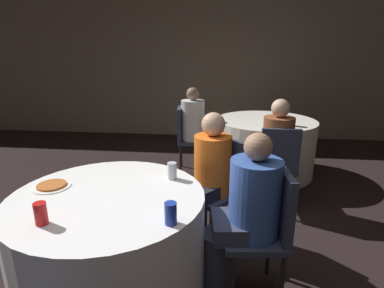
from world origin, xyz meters
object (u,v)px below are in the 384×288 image
object	(u,v)px
pizza_plate_near	(52,186)
chair_far_south	(278,161)
soda_can_blue	(171,213)
table_far	(264,146)
chair_far_west	(186,133)
table_near	(112,245)
soda_can_red	(41,214)
soda_can_silver	(172,171)
person_floral_shirt	(275,152)
chair_near_east	(267,222)
bottle_far	(283,115)
chair_near_northeast	(220,180)
person_blue_shirt	(242,217)
person_white_shirt	(198,131)
person_orange_shirt	(206,182)

from	to	relation	value
pizza_plate_near	chair_far_south	bearing A→B (deg)	35.86
chair_far_south	soda_can_blue	bearing A→B (deg)	-117.14
table_far	chair_far_west	size ratio (longest dim) A/B	1.48
table_near	soda_can_red	distance (m)	0.61
pizza_plate_near	table_far	bearing A→B (deg)	53.57
table_far	soda_can_silver	bearing A→B (deg)	-113.75
chair_far_south	person_floral_shirt	xyz separation A→B (m)	(0.00, 0.17, 0.04)
table_near	soda_can_silver	xyz separation A→B (m)	(0.37, 0.30, 0.44)
soda_can_blue	chair_near_east	bearing A→B (deg)	35.45
chair_near_east	bottle_far	bearing A→B (deg)	-18.46
chair_near_northeast	table_far	bearing A→B (deg)	-66.78
table_near	person_blue_shirt	world-z (taller)	person_blue_shirt
table_near	soda_can_silver	size ratio (longest dim) A/B	10.21
person_floral_shirt	soda_can_silver	size ratio (longest dim) A/B	9.65
chair_far_west	soda_can_red	distance (m)	2.71
table_far	soda_can_blue	xyz separation A→B (m)	(-0.83, -2.69, 0.44)
chair_far_south	person_white_shirt	size ratio (longest dim) A/B	0.77
chair_far_south	person_orange_shirt	size ratio (longest dim) A/B	0.78
chair_far_south	chair_far_west	distance (m)	1.46
chair_far_south	soda_can_red	xyz separation A→B (m)	(-1.51, -1.68, 0.26)
chair_near_east	person_blue_shirt	xyz separation A→B (m)	(-0.16, -0.02, 0.04)
chair_near_northeast	soda_can_blue	world-z (taller)	chair_near_northeast
chair_far_west	soda_can_silver	size ratio (longest dim) A/B	7.48
pizza_plate_near	soda_can_red	size ratio (longest dim) A/B	2.07
table_far	soda_can_blue	bearing A→B (deg)	-107.19
table_far	chair_near_northeast	xyz separation A→B (m)	(-0.59, -1.65, 0.18)
table_far	chair_far_south	xyz separation A→B (m)	(-0.00, -1.09, 0.18)
chair_near_east	person_orange_shirt	world-z (taller)	person_orange_shirt
table_near	person_orange_shirt	bearing A→B (deg)	47.07
chair_near_east	chair_far_south	bearing A→B (deg)	-18.76
person_white_shirt	person_blue_shirt	size ratio (longest dim) A/B	1.02
person_blue_shirt	chair_near_northeast	bearing A→B (deg)	7.12
chair_near_northeast	bottle_far	bearing A→B (deg)	-75.90
soda_can_silver	bottle_far	world-z (taller)	bottle_far
soda_can_silver	pizza_plate_near	bearing A→B (deg)	-164.48
person_orange_shirt	soda_can_silver	distance (m)	0.46
table_near	soda_can_blue	size ratio (longest dim) A/B	10.21
pizza_plate_near	bottle_far	world-z (taller)	bottle_far
chair_far_south	soda_can_blue	size ratio (longest dim) A/B	7.48
chair_far_south	bottle_far	size ratio (longest dim) A/B	3.72
chair_far_south	soda_can_red	world-z (taller)	chair_far_south
table_far	pizza_plate_near	bearing A→B (deg)	-126.43
table_far	chair_far_south	size ratio (longest dim) A/B	1.48
chair_far_south	bottle_far	bearing A→B (deg)	78.62
table_far	person_orange_shirt	distance (m)	1.92
chair_far_south	person_white_shirt	world-z (taller)	person_white_shirt
chair_near_northeast	soda_can_silver	distance (m)	0.63
chair_near_northeast	person_orange_shirt	bearing A→B (deg)	90.00
bottle_far	person_orange_shirt	bearing A→B (deg)	-120.20
chair_far_south	soda_can_blue	world-z (taller)	chair_far_south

